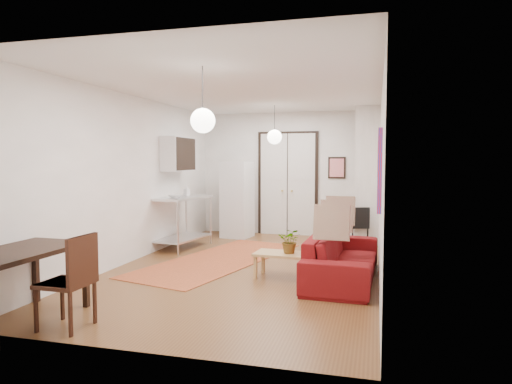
% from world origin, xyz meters
% --- Properties ---
extents(floor, '(7.00, 7.00, 0.00)m').
position_xyz_m(floor, '(0.00, 0.00, 0.00)').
color(floor, brown).
rests_on(floor, ground).
extents(ceiling, '(4.20, 7.00, 0.02)m').
position_xyz_m(ceiling, '(0.00, 0.00, 2.90)').
color(ceiling, silver).
rests_on(ceiling, wall_back).
extents(wall_back, '(4.20, 0.02, 2.90)m').
position_xyz_m(wall_back, '(0.00, 3.50, 1.45)').
color(wall_back, white).
rests_on(wall_back, floor).
extents(wall_front, '(4.20, 0.02, 2.90)m').
position_xyz_m(wall_front, '(0.00, -3.50, 1.45)').
color(wall_front, white).
rests_on(wall_front, floor).
extents(wall_left, '(0.02, 7.00, 2.90)m').
position_xyz_m(wall_left, '(-2.10, 0.00, 1.45)').
color(wall_left, white).
rests_on(wall_left, floor).
extents(wall_right, '(0.02, 7.00, 2.90)m').
position_xyz_m(wall_right, '(2.10, 0.00, 1.45)').
color(wall_right, white).
rests_on(wall_right, floor).
extents(double_doors, '(1.44, 0.06, 2.50)m').
position_xyz_m(double_doors, '(0.00, 3.46, 1.20)').
color(double_doors, silver).
rests_on(double_doors, wall_back).
extents(stub_partition, '(0.50, 0.10, 2.90)m').
position_xyz_m(stub_partition, '(1.85, 2.55, 1.45)').
color(stub_partition, white).
rests_on(stub_partition, floor).
extents(wall_cabinet, '(0.35, 1.00, 0.70)m').
position_xyz_m(wall_cabinet, '(-1.92, 1.50, 1.90)').
color(wall_cabinet, white).
rests_on(wall_cabinet, wall_left).
extents(painting_popart, '(0.05, 1.00, 1.00)m').
position_xyz_m(painting_popart, '(2.08, -1.25, 1.65)').
color(painting_popart, red).
rests_on(painting_popart, wall_right).
extents(painting_abstract, '(0.05, 0.50, 0.60)m').
position_xyz_m(painting_abstract, '(2.08, 0.80, 1.80)').
color(painting_abstract, beige).
rests_on(painting_abstract, wall_right).
extents(poster_back, '(0.40, 0.03, 0.50)m').
position_xyz_m(poster_back, '(1.15, 3.47, 1.60)').
color(poster_back, red).
rests_on(poster_back, wall_back).
extents(print_left, '(0.03, 0.44, 0.54)m').
position_xyz_m(print_left, '(-2.07, 2.00, 1.95)').
color(print_left, '#945F3D').
rests_on(print_left, wall_left).
extents(pendant_back, '(0.30, 0.30, 0.80)m').
position_xyz_m(pendant_back, '(0.00, 2.00, 2.25)').
color(pendant_back, white).
rests_on(pendant_back, ceiling).
extents(pendant_front, '(0.30, 0.30, 0.80)m').
position_xyz_m(pendant_front, '(0.00, -2.00, 2.25)').
color(pendant_front, white).
rests_on(pendant_front, ceiling).
extents(kilim_rug, '(2.33, 4.05, 0.01)m').
position_xyz_m(kilim_rug, '(-0.65, 0.41, 0.00)').
color(kilim_rug, '#BD522F').
rests_on(kilim_rug, floor).
extents(sofa, '(2.37, 1.01, 0.68)m').
position_xyz_m(sofa, '(1.58, -0.40, 0.34)').
color(sofa, maroon).
rests_on(sofa, floor).
extents(coffee_table, '(0.89, 0.53, 0.38)m').
position_xyz_m(coffee_table, '(0.71, -0.55, 0.33)').
color(coffee_table, tan).
rests_on(coffee_table, floor).
extents(potted_plant, '(0.35, 0.31, 0.37)m').
position_xyz_m(potted_plant, '(0.81, -0.55, 0.57)').
color(potted_plant, '#2E6733').
rests_on(potted_plant, coffee_table).
extents(kitchen_counter, '(0.86, 1.44, 1.04)m').
position_xyz_m(kitchen_counter, '(-1.74, 1.27, 0.70)').
color(kitchen_counter, silver).
rests_on(kitchen_counter, floor).
extents(bowl, '(0.31, 0.31, 0.06)m').
position_xyz_m(bowl, '(-1.75, 0.97, 1.07)').
color(bowl, silver).
rests_on(bowl, kitchen_counter).
extents(soap_bottle, '(0.12, 0.12, 0.22)m').
position_xyz_m(soap_bottle, '(-1.75, 1.52, 1.15)').
color(soap_bottle, teal).
rests_on(soap_bottle, kitchen_counter).
extents(fridge, '(0.69, 0.69, 1.74)m').
position_xyz_m(fridge, '(-1.05, 2.79, 0.87)').
color(fridge, silver).
rests_on(fridge, floor).
extents(dining_table, '(0.86, 1.47, 0.81)m').
position_xyz_m(dining_table, '(-1.71, -3.15, 0.72)').
color(dining_table, black).
rests_on(dining_table, floor).
extents(dining_chair_near, '(0.49, 0.68, 1.00)m').
position_xyz_m(dining_chair_near, '(-1.11, -3.03, 0.58)').
color(dining_chair_near, '#341C10').
rests_on(dining_chair_near, floor).
extents(dining_chair_far, '(0.49, 0.68, 1.00)m').
position_xyz_m(dining_chair_far, '(-1.11, -3.05, 0.58)').
color(dining_chair_far, '#341C10').
rests_on(dining_chair_far, floor).
extents(black_side_chair, '(0.46, 0.46, 0.81)m').
position_xyz_m(black_side_chair, '(1.70, 2.51, 0.47)').
color(black_side_chair, black).
rests_on(black_side_chair, floor).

